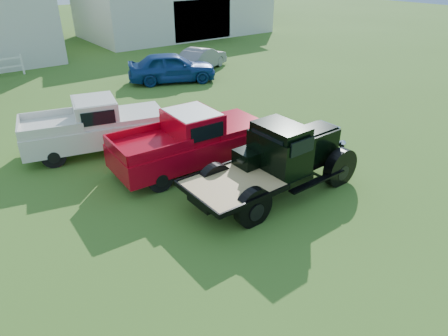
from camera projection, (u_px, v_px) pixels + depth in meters
ground at (245, 221)px, 10.80m from camera, size 120.00×120.00×0.00m
shed_right at (175, 4)px, 36.12m from camera, size 16.80×9.20×5.20m
vintage_flatbed at (276, 160)px, 11.65m from camera, size 5.45×2.20×2.15m
red_pickup at (190, 140)px, 13.17m from camera, size 5.48×2.27×1.97m
white_pickup at (94, 126)px, 14.36m from camera, size 5.49×3.16×1.90m
misc_car_blue at (172, 67)px, 22.55m from camera, size 5.27×3.76×1.67m
misc_car_grey at (202, 59)px, 25.12m from camera, size 4.40×3.14×1.38m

